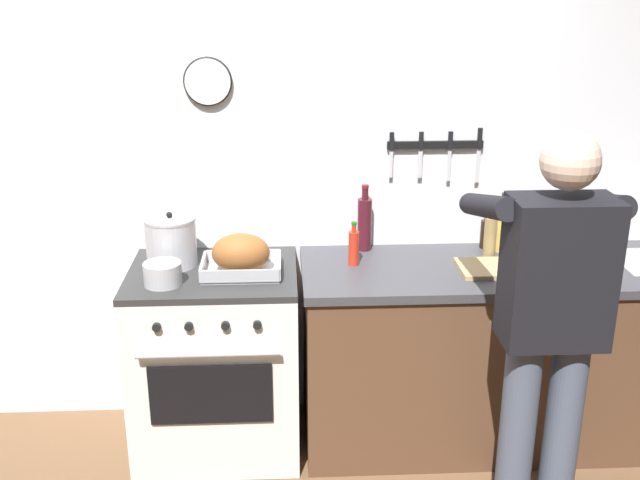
# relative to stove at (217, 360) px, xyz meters

# --- Properties ---
(wall_back) EXTENTS (6.00, 0.13, 2.60)m
(wall_back) POSITION_rel_stove_xyz_m (0.22, 0.36, 0.85)
(wall_back) COLOR silver
(wall_back) RESTS_ON ground
(counter_block) EXTENTS (2.03, 0.65, 0.90)m
(counter_block) POSITION_rel_stove_xyz_m (1.43, 0.00, 0.01)
(counter_block) COLOR brown
(counter_block) RESTS_ON ground
(stove) EXTENTS (0.76, 0.67, 0.90)m
(stove) POSITION_rel_stove_xyz_m (0.00, 0.00, 0.00)
(stove) COLOR white
(stove) RESTS_ON ground
(person_cook) EXTENTS (0.51, 0.63, 1.66)m
(person_cook) POSITION_rel_stove_xyz_m (1.32, -0.66, 0.50)
(person_cook) COLOR #4C566B
(person_cook) RESTS_ON ground
(roasting_pan) EXTENTS (0.35, 0.26, 0.19)m
(roasting_pan) POSITION_rel_stove_xyz_m (0.13, -0.04, 0.54)
(roasting_pan) COLOR #B7B7BC
(roasting_pan) RESTS_ON stove
(stock_pot) EXTENTS (0.23, 0.23, 0.26)m
(stock_pot) POSITION_rel_stove_xyz_m (-0.19, 0.09, 0.56)
(stock_pot) COLOR #B7B7BC
(stock_pot) RESTS_ON stove
(saucepan) EXTENTS (0.16, 0.16, 0.10)m
(saucepan) POSITION_rel_stove_xyz_m (-0.20, -0.14, 0.50)
(saucepan) COLOR #B7B7BC
(saucepan) RESTS_ON stove
(cutting_board) EXTENTS (0.36, 0.24, 0.02)m
(cutting_board) POSITION_rel_stove_xyz_m (1.30, -0.05, 0.46)
(cutting_board) COLOR tan
(cutting_board) RESTS_ON counter_block
(bottle_soy_sauce) EXTENTS (0.05, 0.05, 0.18)m
(bottle_soy_sauce) POSITION_rel_stove_xyz_m (1.31, 0.24, 0.53)
(bottle_soy_sauce) COLOR black
(bottle_soy_sauce) RESTS_ON counter_block
(bottle_vinegar) EXTENTS (0.06, 0.06, 0.25)m
(bottle_vinegar) POSITION_rel_stove_xyz_m (1.30, 0.12, 0.55)
(bottle_vinegar) COLOR #997F4C
(bottle_vinegar) RESTS_ON counter_block
(bottle_wine_red) EXTENTS (0.07, 0.07, 0.32)m
(bottle_wine_red) POSITION_rel_stove_xyz_m (0.72, 0.25, 0.59)
(bottle_wine_red) COLOR #47141E
(bottle_wine_red) RESTS_ON counter_block
(bottle_hot_sauce) EXTENTS (0.05, 0.05, 0.21)m
(bottle_hot_sauce) POSITION_rel_stove_xyz_m (0.65, 0.05, 0.54)
(bottle_hot_sauce) COLOR red
(bottle_hot_sauce) RESTS_ON counter_block
(bottle_cooking_oil) EXTENTS (0.07, 0.07, 0.29)m
(bottle_cooking_oil) POSITION_rel_stove_xyz_m (1.38, 0.20, 0.57)
(bottle_cooking_oil) COLOR gold
(bottle_cooking_oil) RESTS_ON counter_block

